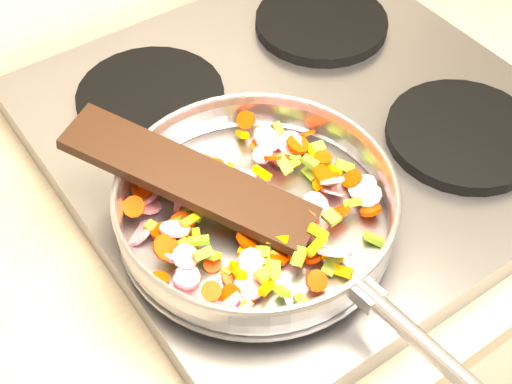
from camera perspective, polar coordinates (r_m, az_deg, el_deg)
cooktop at (r=0.92m, az=3.70°, el=4.88°), size 0.60×0.60×0.04m
grate_fl at (r=0.77m, az=1.84°, el=-3.76°), size 0.19×0.19×0.02m
grate_fr at (r=0.91m, az=16.27°, el=4.45°), size 0.19×0.19×0.02m
grate_bl at (r=0.93m, az=-8.43°, el=7.54°), size 0.19×0.19×0.02m
grate_br at (r=1.05m, az=5.24°, el=13.35°), size 0.19×0.19×0.02m
saute_pan at (r=0.75m, az=0.13°, el=-1.01°), size 0.34×0.50×0.06m
vegetable_heap at (r=0.76m, az=-0.39°, el=-1.53°), size 0.28×0.25×0.05m
wooden_spatula at (r=0.75m, az=-5.32°, el=1.11°), size 0.20×0.27×0.06m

